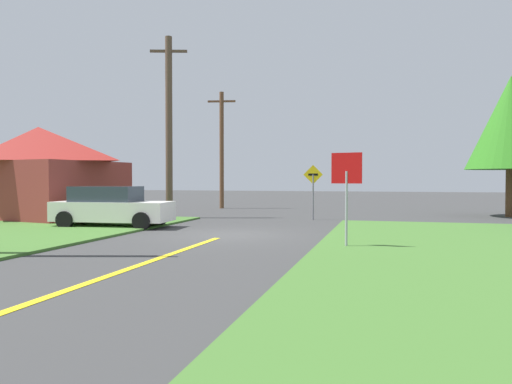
{
  "coord_description": "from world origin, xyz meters",
  "views": [
    {
      "loc": [
        5.25,
        -15.56,
        1.9
      ],
      "look_at": [
        -0.21,
        4.56,
        1.34
      ],
      "focal_mm": 33.82,
      "sensor_mm": 36.0,
      "label": 1
    }
  ],
  "objects_px": {
    "parked_car_near_building": "(111,207)",
    "barn": "(39,173)",
    "utility_pole_far": "(222,148)",
    "stop_sign": "(347,180)",
    "utility_pole_mid": "(169,126)",
    "direction_sign": "(313,186)",
    "oak_tree_left": "(511,123)"
  },
  "relations": [
    {
      "from": "utility_pole_far",
      "to": "direction_sign",
      "type": "distance_m",
      "value": 10.35
    },
    {
      "from": "utility_pole_far",
      "to": "barn",
      "type": "bearing_deg",
      "value": -122.18
    },
    {
      "from": "utility_pole_far",
      "to": "oak_tree_left",
      "type": "relative_size",
      "value": 1.07
    },
    {
      "from": "barn",
      "to": "direction_sign",
      "type": "bearing_deg",
      "value": 10.52
    },
    {
      "from": "stop_sign",
      "to": "utility_pole_far",
      "type": "distance_m",
      "value": 18.9
    },
    {
      "from": "direction_sign",
      "to": "barn",
      "type": "distance_m",
      "value": 13.36
    },
    {
      "from": "stop_sign",
      "to": "oak_tree_left",
      "type": "xyz_separation_m",
      "value": [
        7.02,
        13.32,
        2.85
      ]
    },
    {
      "from": "utility_pole_mid",
      "to": "direction_sign",
      "type": "height_order",
      "value": "utility_pole_mid"
    },
    {
      "from": "oak_tree_left",
      "to": "parked_car_near_building",
      "type": "bearing_deg",
      "value": -149.11
    },
    {
      "from": "stop_sign",
      "to": "direction_sign",
      "type": "bearing_deg",
      "value": -66.88
    },
    {
      "from": "stop_sign",
      "to": "utility_pole_mid",
      "type": "relative_size",
      "value": 0.3
    },
    {
      "from": "utility_pole_mid",
      "to": "barn",
      "type": "bearing_deg",
      "value": -164.6
    },
    {
      "from": "utility_pole_mid",
      "to": "utility_pole_far",
      "type": "bearing_deg",
      "value": 90.48
    },
    {
      "from": "utility_pole_mid",
      "to": "utility_pole_far",
      "type": "xyz_separation_m",
      "value": [
        -0.07,
        7.98,
        -0.61
      ]
    },
    {
      "from": "stop_sign",
      "to": "oak_tree_left",
      "type": "bearing_deg",
      "value": -108.63
    },
    {
      "from": "stop_sign",
      "to": "oak_tree_left",
      "type": "distance_m",
      "value": 15.32
    },
    {
      "from": "parked_car_near_building",
      "to": "utility_pole_mid",
      "type": "relative_size",
      "value": 0.53
    },
    {
      "from": "parked_car_near_building",
      "to": "utility_pole_far",
      "type": "distance_m",
      "value": 13.2
    },
    {
      "from": "parked_car_near_building",
      "to": "utility_pole_mid",
      "type": "bearing_deg",
      "value": 82.89
    },
    {
      "from": "utility_pole_mid",
      "to": "direction_sign",
      "type": "distance_m",
      "value": 7.59
    },
    {
      "from": "direction_sign",
      "to": "oak_tree_left",
      "type": "distance_m",
      "value": 10.66
    },
    {
      "from": "direction_sign",
      "to": "utility_pole_mid",
      "type": "bearing_deg",
      "value": -173.93
    },
    {
      "from": "utility_pole_mid",
      "to": "stop_sign",
      "type": "bearing_deg",
      "value": -42.11
    },
    {
      "from": "utility_pole_far",
      "to": "parked_car_near_building",
      "type": "bearing_deg",
      "value": -90.53
    },
    {
      "from": "direction_sign",
      "to": "oak_tree_left",
      "type": "relative_size",
      "value": 0.36
    },
    {
      "from": "parked_car_near_building",
      "to": "oak_tree_left",
      "type": "xyz_separation_m",
      "value": [
        16.44,
        9.83,
        3.91
      ]
    },
    {
      "from": "parked_car_near_building",
      "to": "direction_sign",
      "type": "xyz_separation_m",
      "value": [
        7.16,
        5.6,
        0.79
      ]
    },
    {
      "from": "stop_sign",
      "to": "utility_pole_mid",
      "type": "bearing_deg",
      "value": -32.97
    },
    {
      "from": "parked_car_near_building",
      "to": "barn",
      "type": "distance_m",
      "value": 6.9
    },
    {
      "from": "direction_sign",
      "to": "oak_tree_left",
      "type": "height_order",
      "value": "oak_tree_left"
    },
    {
      "from": "utility_pole_far",
      "to": "barn",
      "type": "xyz_separation_m",
      "value": [
        -6.09,
        -9.67,
        -1.68
      ]
    },
    {
      "from": "direction_sign",
      "to": "stop_sign",
      "type": "bearing_deg",
      "value": -76.02
    }
  ]
}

